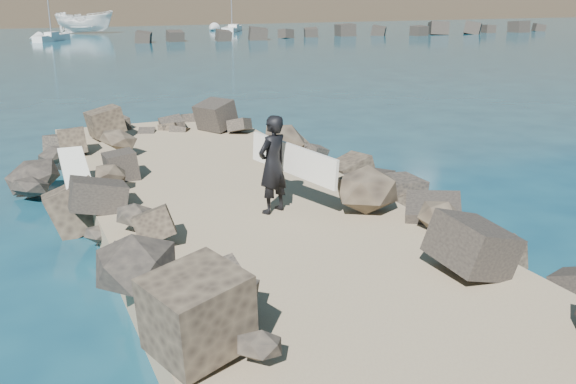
# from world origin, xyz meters

# --- Properties ---
(ground) EXTENTS (800.00, 800.00, 0.00)m
(ground) POSITION_xyz_m (0.00, 0.00, 0.00)
(ground) COLOR #0F384C
(ground) RESTS_ON ground
(jetty) EXTENTS (6.00, 26.00, 0.60)m
(jetty) POSITION_xyz_m (0.00, -2.00, 0.30)
(jetty) COLOR #8C7759
(jetty) RESTS_ON ground
(riprap_left) EXTENTS (2.60, 22.00, 1.00)m
(riprap_left) POSITION_xyz_m (-2.90, -1.50, 0.50)
(riprap_left) COLOR black
(riprap_left) RESTS_ON ground
(riprap_right) EXTENTS (2.60, 22.00, 1.00)m
(riprap_right) POSITION_xyz_m (2.90, -1.50, 0.50)
(riprap_right) COLOR black
(riprap_right) RESTS_ON ground
(breakwater_secondary) EXTENTS (52.00, 4.00, 1.20)m
(breakwater_secondary) POSITION_xyz_m (35.00, 55.00, 0.60)
(breakwater_secondary) COLOR black
(breakwater_secondary) RESTS_ON ground
(surfboard_resting) EXTENTS (0.59, 2.21, 0.07)m
(surfboard_resting) POSITION_xyz_m (-3.16, 3.47, 1.04)
(surfboard_resting) COLOR white
(surfboard_resting) RESTS_ON riprap_left
(boat_imported) EXTENTS (7.68, 5.33, 2.78)m
(boat_imported) POSITION_xyz_m (5.88, 74.28, 1.39)
(boat_imported) COLOR white
(boat_imported) RESTS_ON ground
(surfer_with_board) EXTENTS (1.31, 2.37, 1.99)m
(surfer_with_board) POSITION_xyz_m (0.40, 0.52, 1.60)
(surfer_with_board) COLOR black
(surfer_with_board) RESTS_ON jetty
(sailboat_b) EXTENTS (4.11, 4.93, 6.57)m
(sailboat_b) POSITION_xyz_m (0.94, 62.13, 0.35)
(sailboat_b) COLOR silver
(sailboat_b) RESTS_ON ground
(sailboat_d) EXTENTS (4.68, 6.76, 8.34)m
(sailboat_d) POSITION_xyz_m (23.91, 70.71, 0.35)
(sailboat_d) COLOR silver
(sailboat_d) RESTS_ON ground
(sailboat_f) EXTENTS (1.52, 5.23, 6.42)m
(sailboat_f) POSITION_xyz_m (38.01, 97.24, 0.35)
(sailboat_f) COLOR silver
(sailboat_f) RESTS_ON ground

